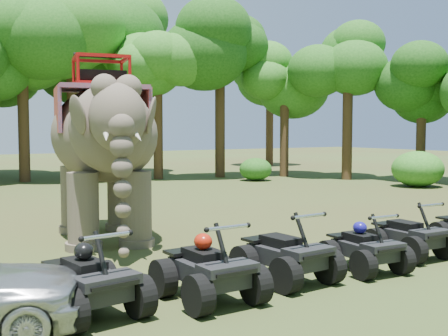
{
  "coord_description": "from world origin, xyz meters",
  "views": [
    {
      "loc": [
        -6.75,
        -9.55,
        2.79
      ],
      "look_at": [
        0.0,
        1.2,
        1.9
      ],
      "focal_mm": 45.0,
      "sensor_mm": 36.0,
      "label": 1
    }
  ],
  "objects_px": {
    "atv_2": "(286,246)",
    "atv_0": "(89,271)",
    "atv_3": "(364,241)",
    "atv_1": "(208,260)",
    "atv_4": "(410,229)",
    "elephant": "(103,146)"
  },
  "relations": [
    {
      "from": "elephant",
      "to": "atv_0",
      "type": "distance_m",
      "value": 6.19
    },
    {
      "from": "atv_0",
      "to": "atv_2",
      "type": "relative_size",
      "value": 1.0
    },
    {
      "from": "atv_0",
      "to": "atv_1",
      "type": "relative_size",
      "value": 1.0
    },
    {
      "from": "elephant",
      "to": "atv_4",
      "type": "distance_m",
      "value": 7.59
    },
    {
      "from": "elephant",
      "to": "atv_2",
      "type": "height_order",
      "value": "elephant"
    },
    {
      "from": "atv_1",
      "to": "atv_3",
      "type": "relative_size",
      "value": 1.13
    },
    {
      "from": "atv_2",
      "to": "atv_4",
      "type": "xyz_separation_m",
      "value": [
        3.51,
        0.12,
        -0.04
      ]
    },
    {
      "from": "atv_1",
      "to": "atv_4",
      "type": "height_order",
      "value": "atv_1"
    },
    {
      "from": "elephant",
      "to": "atv_3",
      "type": "bearing_deg",
      "value": -48.87
    },
    {
      "from": "atv_0",
      "to": "atv_3",
      "type": "relative_size",
      "value": 1.13
    },
    {
      "from": "elephant",
      "to": "atv_0",
      "type": "height_order",
      "value": "elephant"
    },
    {
      "from": "elephant",
      "to": "atv_1",
      "type": "distance_m",
      "value": 6.1
    },
    {
      "from": "atv_2",
      "to": "atv_1",
      "type": "bearing_deg",
      "value": -176.41
    },
    {
      "from": "atv_2",
      "to": "atv_4",
      "type": "bearing_deg",
      "value": -1.86
    },
    {
      "from": "atv_0",
      "to": "atv_3",
      "type": "bearing_deg",
      "value": -10.69
    },
    {
      "from": "atv_2",
      "to": "atv_3",
      "type": "distance_m",
      "value": 1.78
    },
    {
      "from": "atv_0",
      "to": "atv_1",
      "type": "height_order",
      "value": "same"
    },
    {
      "from": "elephant",
      "to": "atv_1",
      "type": "xyz_separation_m",
      "value": [
        -0.37,
        -5.85,
        -1.69
      ]
    },
    {
      "from": "elephant",
      "to": "atv_3",
      "type": "height_order",
      "value": "elephant"
    },
    {
      "from": "atv_1",
      "to": "atv_2",
      "type": "height_order",
      "value": "atv_1"
    },
    {
      "from": "atv_2",
      "to": "atv_0",
      "type": "bearing_deg",
      "value": 174.65
    },
    {
      "from": "atv_1",
      "to": "atv_4",
      "type": "relative_size",
      "value": 1.07
    }
  ]
}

